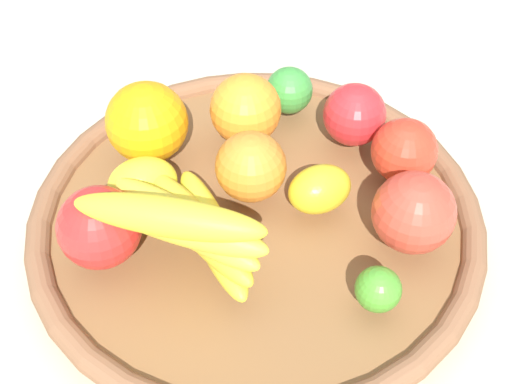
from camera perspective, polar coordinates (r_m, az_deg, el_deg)
name	(u,v)px	position (r m, az deg, el deg)	size (l,w,h in m)	color
ground_plane	(256,231)	(0.69, 0.00, -3.27)	(2.40, 2.40, 0.00)	#BDB89B
basket	(256,218)	(0.67, 0.00, -2.24)	(0.45, 0.45, 0.04)	brown
orange_2	(245,109)	(0.71, -0.89, 6.97)	(0.07, 0.07, 0.07)	orange
apple_0	(414,213)	(0.62, 13.12, -1.70)	(0.08, 0.08, 0.08)	#CD4131
lemon_0	(320,189)	(0.65, 5.38, 0.24)	(0.06, 0.05, 0.05)	yellow
lime_1	(378,289)	(0.58, 10.24, -8.06)	(0.04, 0.04, 0.04)	#4A992C
banana_bunch	(188,224)	(0.59, -5.78, -2.66)	(0.17, 0.15, 0.09)	yellow
orange_0	(147,122)	(0.69, -9.16, 5.80)	(0.08, 0.08, 0.08)	orange
apple_1	(354,115)	(0.72, 8.28, 6.46)	(0.07, 0.07, 0.07)	red
lemon_1	(143,183)	(0.66, -9.52, 0.79)	(0.07, 0.05, 0.05)	yellow
apple_3	(404,151)	(0.68, 12.37, 3.41)	(0.07, 0.07, 0.07)	red
lime_0	(289,90)	(0.75, 2.81, 8.55)	(0.05, 0.05, 0.05)	green
apple_2	(99,227)	(0.61, -13.05, -2.93)	(0.07, 0.07, 0.07)	red
orange_1	(251,167)	(0.65, -0.44, 2.15)	(0.07, 0.07, 0.07)	orange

